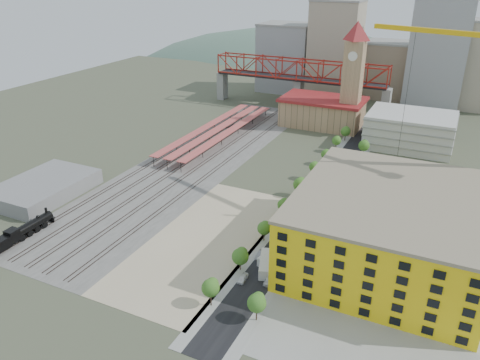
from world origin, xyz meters
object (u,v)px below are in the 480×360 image
at_px(clock_tower, 354,67).
at_px(locomotive, 23,231).
at_px(site_trailer_a, 265,264).
at_px(site_trailer_d, 307,209).
at_px(construction_building, 389,228).
at_px(site_trailer_b, 272,256).
at_px(car_0, 243,278).
at_px(site_trailer_c, 293,228).

xyz_separation_m(clock_tower, locomotive, (-58.00, -132.43, -26.58)).
height_order(site_trailer_a, site_trailer_d, site_trailer_a).
bearing_deg(locomotive, construction_building, 19.42).
xyz_separation_m(construction_building, locomotive, (-92.00, -32.43, -7.29)).
bearing_deg(locomotive, clock_tower, 66.35).
xyz_separation_m(site_trailer_a, site_trailer_b, (0.00, 4.12, -0.17)).
distance_m(construction_building, car_0, 38.54).
xyz_separation_m(site_trailer_d, car_0, (-3.00, -39.67, -0.49)).
distance_m(clock_tower, construction_building, 107.36).
bearing_deg(clock_tower, site_trailer_c, -85.29).
height_order(clock_tower, site_trailer_d, clock_tower).
height_order(site_trailer_a, site_trailer_b, site_trailer_a).
xyz_separation_m(site_trailer_a, site_trailer_c, (0.00, 19.86, -0.23)).
bearing_deg(site_trailer_b, clock_tower, 108.77).
distance_m(site_trailer_b, car_0, 11.40).
xyz_separation_m(construction_building, site_trailer_c, (-26.00, 2.88, -8.22)).
relative_size(site_trailer_c, site_trailer_d, 0.99).
xyz_separation_m(clock_tower, site_trailer_c, (8.00, -97.11, -27.51)).
relative_size(site_trailer_d, car_0, 2.10).
distance_m(clock_tower, site_trailer_d, 88.91).
relative_size(clock_tower, locomotive, 2.29).
relative_size(site_trailer_b, site_trailer_d, 1.04).
bearing_deg(site_trailer_b, site_trailer_c, 104.72).
bearing_deg(site_trailer_b, site_trailer_d, 104.72).
xyz_separation_m(construction_building, site_trailer_d, (-26.00, 15.83, -8.21)).
height_order(site_trailer_a, car_0, site_trailer_a).
bearing_deg(clock_tower, site_trailer_b, -85.95).
relative_size(clock_tower, site_trailer_c, 5.99).
relative_size(locomotive, car_0, 5.46).
relative_size(construction_building, site_trailer_a, 4.90).
distance_m(site_trailer_a, site_trailer_b, 4.12).
bearing_deg(construction_building, site_trailer_d, 148.67).
relative_size(clock_tower, construction_building, 1.03).
relative_size(clock_tower, site_trailer_d, 5.95).
relative_size(locomotive, site_trailer_a, 2.20).
bearing_deg(site_trailer_a, site_trailer_d, 71.21).
bearing_deg(construction_building, site_trailer_a, -146.85).
xyz_separation_m(clock_tower, site_trailer_d, (8.00, -84.17, -27.50)).
height_order(site_trailer_c, car_0, site_trailer_c).
relative_size(construction_building, site_trailer_d, 5.79).
bearing_deg(site_trailer_d, car_0, -111.41).
xyz_separation_m(construction_building, site_trailer_b, (-26.00, -12.86, -8.16)).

